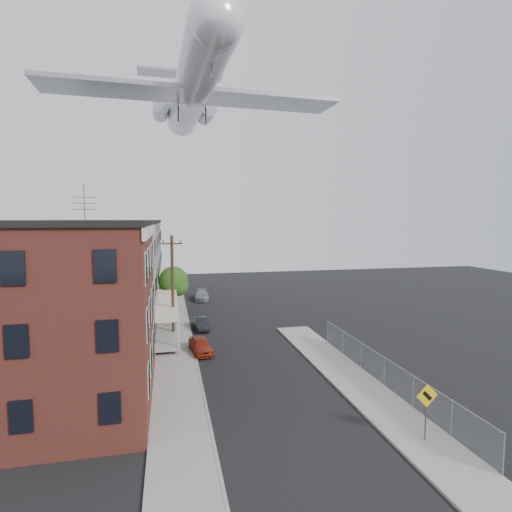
% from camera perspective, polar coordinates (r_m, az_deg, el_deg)
% --- Properties ---
extents(ground, '(120.00, 120.00, 0.00)m').
position_cam_1_polar(ground, '(20.43, 6.81, -25.18)').
color(ground, black).
rests_on(ground, ground).
extents(sidewalk_left, '(3.00, 62.00, 0.12)m').
position_cam_1_polar(sidewalk_left, '(41.89, -11.68, -9.09)').
color(sidewalk_left, gray).
rests_on(sidewalk_left, ground).
extents(sidewalk_right, '(3.00, 26.00, 0.12)m').
position_cam_1_polar(sidewalk_right, '(27.33, 13.87, -17.01)').
color(sidewalk_right, gray).
rests_on(sidewalk_right, ground).
extents(curb_left, '(0.15, 62.00, 0.14)m').
position_cam_1_polar(curb_left, '(41.93, -9.67, -9.03)').
color(curb_left, gray).
rests_on(curb_left, ground).
extents(curb_right, '(0.15, 26.00, 0.14)m').
position_cam_1_polar(curb_right, '(26.75, 10.95, -17.43)').
color(curb_right, gray).
rests_on(curb_right, ground).
extents(corner_building, '(10.31, 12.30, 12.15)m').
position_cam_1_polar(corner_building, '(24.92, -26.52, -7.31)').
color(corner_building, '#3C1513').
rests_on(corner_building, ground).
extents(row_house_a, '(11.98, 7.00, 10.30)m').
position_cam_1_polar(row_house_a, '(34.05, -22.60, -3.98)').
color(row_house_a, slate).
rests_on(row_house_a, ground).
extents(row_house_b, '(11.98, 7.00, 10.30)m').
position_cam_1_polar(row_house_b, '(40.89, -20.89, -2.44)').
color(row_house_b, '#6B6155').
rests_on(row_house_b, ground).
extents(row_house_c, '(11.98, 7.00, 10.30)m').
position_cam_1_polar(row_house_c, '(47.78, -19.68, -1.35)').
color(row_house_c, slate).
rests_on(row_house_c, ground).
extents(row_house_d, '(11.98, 7.00, 10.30)m').
position_cam_1_polar(row_house_d, '(54.69, -18.77, -0.53)').
color(row_house_d, '#6B6155').
rests_on(row_house_d, ground).
extents(row_house_e, '(11.98, 7.00, 10.30)m').
position_cam_1_polar(row_house_e, '(61.63, -18.07, 0.11)').
color(row_house_e, slate).
rests_on(row_house_e, ground).
extents(chainlink_fence, '(0.06, 18.06, 1.90)m').
position_cam_1_polar(chainlink_fence, '(26.85, 17.87, -15.38)').
color(chainlink_fence, gray).
rests_on(chainlink_fence, ground).
extents(warning_sign, '(1.10, 0.11, 2.80)m').
position_cam_1_polar(warning_sign, '(21.14, 23.19, -18.76)').
color(warning_sign, '#515156').
rests_on(warning_sign, ground).
extents(utility_pole, '(1.80, 0.26, 9.00)m').
position_cam_1_polar(utility_pole, '(35.07, -11.83, -4.18)').
color(utility_pole, black).
rests_on(utility_pole, ground).
extents(street_tree, '(3.22, 3.20, 5.20)m').
position_cam_1_polar(street_tree, '(45.07, -11.54, -3.68)').
color(street_tree, black).
rests_on(street_tree, ground).
extents(car_near, '(1.95, 3.82, 1.24)m').
position_cam_1_polar(car_near, '(31.98, -7.92, -12.51)').
color(car_near, maroon).
rests_on(car_near, ground).
extents(car_mid, '(1.40, 3.44, 1.11)m').
position_cam_1_polar(car_mid, '(38.52, -7.84, -9.54)').
color(car_mid, black).
rests_on(car_mid, ground).
extents(car_far, '(2.05, 4.42, 1.25)m').
position_cam_1_polar(car_far, '(52.21, -7.78, -5.56)').
color(car_far, gray).
rests_on(car_far, ground).
extents(airplane, '(24.68, 28.18, 8.17)m').
position_cam_1_polar(airplane, '(38.68, -9.10, 22.35)').
color(airplane, white).
rests_on(airplane, ground).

